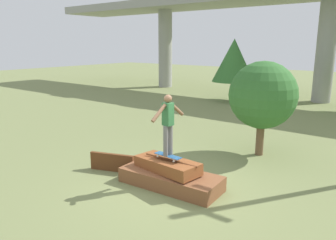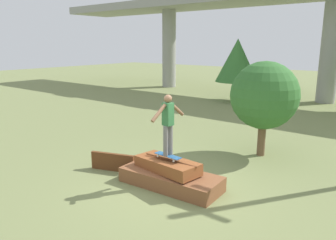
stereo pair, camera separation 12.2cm
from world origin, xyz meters
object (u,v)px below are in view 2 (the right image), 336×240
Objects in this scene: tree_behind_right at (264,96)px; tree_mid_back at (237,60)px; skateboard at (168,156)px; skater at (168,121)px.

tree_behind_right is 10.22m from tree_mid_back.
skateboard is at bearing -103.95° from tree_behind_right.
tree_behind_right is 0.79× the size of tree_mid_back.
tree_mid_back is at bearing 121.40° from tree_behind_right.
skateboard is 0.88m from skater.
skater reaches higher than skateboard.
skater is 3.78m from tree_behind_right.
skateboard is 3.94m from tree_behind_right.
skateboard is at bearing -70.40° from tree_mid_back.
tree_mid_back reaches higher than skateboard.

